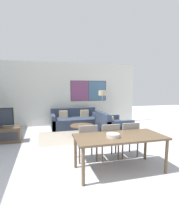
{
  "coord_description": "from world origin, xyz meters",
  "views": [
    {
      "loc": [
        -0.85,
        -2.33,
        1.7
      ],
      "look_at": [
        0.56,
        2.83,
        0.95
      ],
      "focal_mm": 28.0,
      "sensor_mm": 36.0,
      "label": 1
    }
  ],
  "objects_px": {
    "dining_chair_left": "(87,140)",
    "floor_lamp": "(102,96)",
    "dining_chair_right": "(128,137)",
    "dining_table": "(120,139)",
    "fruit_bowl": "(113,135)",
    "sofa_main": "(75,121)",
    "dining_chair_centre": "(109,139)",
    "coffee_table": "(82,128)",
    "sofa_side": "(111,127)"
  },
  "relations": [
    {
      "from": "dining_chair_left",
      "to": "fruit_bowl",
      "type": "xyz_separation_m",
      "value": [
        0.35,
        -0.7,
        0.29
      ]
    },
    {
      "from": "sofa_side",
      "to": "dining_chair_left",
      "type": "relative_size",
      "value": 1.56
    },
    {
      "from": "sofa_side",
      "to": "sofa_main",
      "type": "bearing_deg",
      "value": 37.51
    },
    {
      "from": "dining_table",
      "to": "fruit_bowl",
      "type": "height_order",
      "value": "fruit_bowl"
    },
    {
      "from": "sofa_main",
      "to": "dining_chair_right",
      "type": "relative_size",
      "value": 2.27
    },
    {
      "from": "dining_chair_left",
      "to": "floor_lamp",
      "type": "relative_size",
      "value": 0.55
    },
    {
      "from": "dining_chair_left",
      "to": "floor_lamp",
      "type": "distance_m",
      "value": 3.99
    },
    {
      "from": "dining_table",
      "to": "dining_chair_centre",
      "type": "relative_size",
      "value": 2.08
    },
    {
      "from": "sofa_side",
      "to": "coffee_table",
      "type": "xyz_separation_m",
      "value": [
        -1.09,
        0.03,
        0.03
      ]
    },
    {
      "from": "dining_chair_left",
      "to": "fruit_bowl",
      "type": "height_order",
      "value": "dining_chair_left"
    },
    {
      "from": "dining_chair_right",
      "to": "floor_lamp",
      "type": "distance_m",
      "value": 3.71
    },
    {
      "from": "sofa_main",
      "to": "fruit_bowl",
      "type": "distance_m",
      "value": 4.23
    },
    {
      "from": "dining_chair_left",
      "to": "fruit_bowl",
      "type": "bearing_deg",
      "value": -63.88
    },
    {
      "from": "sofa_side",
      "to": "dining_chair_right",
      "type": "bearing_deg",
      "value": 168.88
    },
    {
      "from": "dining_table",
      "to": "fruit_bowl",
      "type": "bearing_deg",
      "value": -160.01
    },
    {
      "from": "sofa_side",
      "to": "dining_table",
      "type": "distance_m",
      "value": 2.9
    },
    {
      "from": "sofa_main",
      "to": "coffee_table",
      "type": "relative_size",
      "value": 2.4
    },
    {
      "from": "sofa_main",
      "to": "fruit_bowl",
      "type": "height_order",
      "value": "sofa_main"
    },
    {
      "from": "sofa_side",
      "to": "fruit_bowl",
      "type": "relative_size",
      "value": 5.13
    },
    {
      "from": "floor_lamp",
      "to": "fruit_bowl",
      "type": "bearing_deg",
      "value": -106.66
    },
    {
      "from": "sofa_main",
      "to": "sofa_side",
      "type": "height_order",
      "value": "same"
    },
    {
      "from": "sofa_main",
      "to": "dining_chair_centre",
      "type": "xyz_separation_m",
      "value": [
        0.16,
        -3.54,
        0.22
      ]
    },
    {
      "from": "dining_table",
      "to": "coffee_table",
      "type": "bearing_deg",
      "value": 93.29
    },
    {
      "from": "sofa_side",
      "to": "dining_chair_right",
      "type": "distance_m",
      "value": 2.14
    },
    {
      "from": "dining_chair_right",
      "to": "fruit_bowl",
      "type": "bearing_deg",
      "value": -135.36
    },
    {
      "from": "coffee_table",
      "to": "dining_table",
      "type": "height_order",
      "value": "dining_table"
    },
    {
      "from": "sofa_side",
      "to": "coffee_table",
      "type": "distance_m",
      "value": 1.09
    },
    {
      "from": "dining_table",
      "to": "dining_chair_left",
      "type": "height_order",
      "value": "dining_chair_left"
    },
    {
      "from": "dining_chair_right",
      "to": "floor_lamp",
      "type": "bearing_deg",
      "value": 80.85
    },
    {
      "from": "sofa_main",
      "to": "fruit_bowl",
      "type": "bearing_deg",
      "value": -90.26
    },
    {
      "from": "sofa_main",
      "to": "coffee_table",
      "type": "height_order",
      "value": "sofa_main"
    },
    {
      "from": "sofa_main",
      "to": "dining_chair_right",
      "type": "bearing_deg",
      "value": -79.03
    },
    {
      "from": "sofa_main",
      "to": "fruit_bowl",
      "type": "relative_size",
      "value": 7.48
    },
    {
      "from": "sofa_side",
      "to": "fruit_bowl",
      "type": "xyz_separation_m",
      "value": [
        -1.11,
        -2.78,
        0.51
      ]
    },
    {
      "from": "fruit_bowl",
      "to": "floor_lamp",
      "type": "relative_size",
      "value": 0.17
    },
    {
      "from": "floor_lamp",
      "to": "dining_chair_left",
      "type": "bearing_deg",
      "value": -114.51
    },
    {
      "from": "dining_chair_centre",
      "to": "dining_chair_right",
      "type": "relative_size",
      "value": 1.0
    },
    {
      "from": "dining_chair_left",
      "to": "floor_lamp",
      "type": "height_order",
      "value": "floor_lamp"
    },
    {
      "from": "dining_chair_left",
      "to": "fruit_bowl",
      "type": "relative_size",
      "value": 3.29
    },
    {
      "from": "sofa_side",
      "to": "fruit_bowl",
      "type": "bearing_deg",
      "value": 158.24
    },
    {
      "from": "fruit_bowl",
      "to": "sofa_side",
      "type": "bearing_deg",
      "value": 68.24
    },
    {
      "from": "sofa_side",
      "to": "dining_table",
      "type": "bearing_deg",
      "value": 161.04
    },
    {
      "from": "dining_table",
      "to": "dining_chair_centre",
      "type": "bearing_deg",
      "value": 90.0
    },
    {
      "from": "dining_chair_centre",
      "to": "floor_lamp",
      "type": "relative_size",
      "value": 0.55
    },
    {
      "from": "sofa_side",
      "to": "floor_lamp",
      "type": "distance_m",
      "value": 1.82
    },
    {
      "from": "dining_chair_left",
      "to": "floor_lamp",
      "type": "bearing_deg",
      "value": 65.49
    },
    {
      "from": "coffee_table",
      "to": "dining_chair_centre",
      "type": "bearing_deg",
      "value": -85.79
    },
    {
      "from": "dining_chair_left",
      "to": "dining_chair_right",
      "type": "height_order",
      "value": "same"
    },
    {
      "from": "dining_table",
      "to": "sofa_side",
      "type": "bearing_deg",
      "value": 71.04
    },
    {
      "from": "dining_chair_right",
      "to": "coffee_table",
      "type": "bearing_deg",
      "value": 107.79
    }
  ]
}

